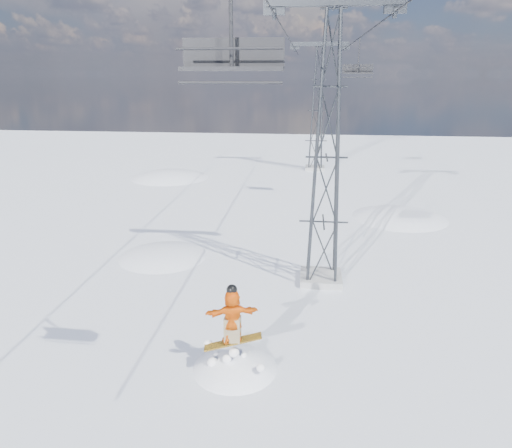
{
  "coord_description": "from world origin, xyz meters",
  "views": [
    {
      "loc": [
        0.0,
        -10.59,
        8.69
      ],
      "look_at": [
        -1.7,
        4.53,
        3.69
      ],
      "focal_mm": 32.0,
      "sensor_mm": 36.0,
      "label": 1
    }
  ],
  "objects_px": {
    "lift_tower_far": "(317,111)",
    "lift_chair_near": "(232,57)",
    "lift_tower_near": "(327,158)",
    "snowboarder_jump": "(236,411)"
  },
  "relations": [
    {
      "from": "lift_tower_far",
      "to": "lift_chair_near",
      "type": "xyz_separation_m",
      "value": [
        -2.2,
        -34.95,
        3.52
      ]
    },
    {
      "from": "lift_tower_near",
      "to": "snowboarder_jump",
      "type": "distance_m",
      "value": 10.12
    },
    {
      "from": "lift_tower_near",
      "to": "lift_tower_far",
      "type": "height_order",
      "value": "same"
    },
    {
      "from": "lift_chair_near",
      "to": "snowboarder_jump",
      "type": "bearing_deg",
      "value": 100.24
    },
    {
      "from": "lift_tower_near",
      "to": "lift_tower_far",
      "type": "distance_m",
      "value": 25.0
    },
    {
      "from": "lift_tower_near",
      "to": "snowboarder_jump",
      "type": "relative_size",
      "value": 1.65
    },
    {
      "from": "lift_tower_far",
      "to": "snowboarder_jump",
      "type": "distance_m",
      "value": 32.57
    },
    {
      "from": "snowboarder_jump",
      "to": "lift_chair_near",
      "type": "relative_size",
      "value": 2.98
    },
    {
      "from": "lift_tower_far",
      "to": "lift_chair_near",
      "type": "height_order",
      "value": "lift_tower_far"
    },
    {
      "from": "lift_tower_far",
      "to": "lift_tower_near",
      "type": "bearing_deg",
      "value": -90.0
    }
  ]
}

